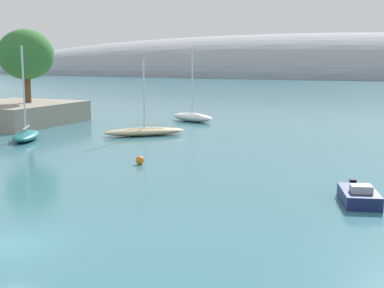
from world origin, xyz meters
The scene contains 9 objects.
water centered at (0.00, 0.00, 0.00)m, with size 600.00×600.00×0.00m, color #38727F.
shore_outcrop centered at (-29.71, 33.52, 1.28)m, with size 12.69×14.12×2.55m, color gray.
tree_clump_shore centered at (-28.27, 34.50, 8.35)m, with size 6.66×6.66×8.82m.
distant_ridge centered at (-29.11, 220.91, 0.00)m, with size 365.97×68.46×37.96m, color #999EA8.
sailboat_white_near_shore centered at (-10.81, 44.55, 0.61)m, with size 6.95×4.61×9.25m.
sailboat_sand_mid_mooring centered at (-10.40, 31.05, 0.47)m, with size 7.97×7.15×7.94m.
sailboat_teal_outer_mooring centered at (-19.52, 23.71, 0.53)m, with size 4.92×6.51×9.11m.
motorboat_navy_outer centered at (12.80, 12.85, 0.41)m, with size 2.77×4.19×1.12m.
mooring_buoy_orange centered at (-3.49, 17.53, 0.32)m, with size 0.64×0.64×0.64m, color orange.
Camera 1 is at (15.52, -16.72, 7.84)m, focal length 49.47 mm.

